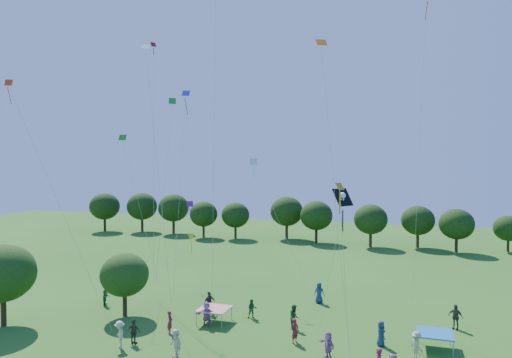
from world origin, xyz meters
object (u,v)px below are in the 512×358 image
object	(u,v)px
red_high_kite	(215,15)
near_tree_north	(125,275)
near_tree_west	(3,273)
tent_blue	(435,333)
tent_red_stripe	(214,309)
pirate_kite	(342,200)

from	to	relation	value
red_high_kite	near_tree_north	bearing A→B (deg)	169.07
near_tree_west	tent_blue	xyz separation A→B (m)	(29.91, 5.15, -2.85)
tent_red_stripe	pirate_kite	xyz separation A→B (m)	(10.32, -7.13, 8.99)
near_tree_west	near_tree_north	size ratio (longest dim) A/B	1.22
near_tree_west	red_high_kite	size ratio (longest dim) A/B	0.23
near_tree_west	tent_blue	world-z (taller)	near_tree_west
near_tree_north	tent_red_stripe	size ratio (longest dim) A/B	2.24
near_tree_north	tent_blue	bearing A→B (deg)	1.37
red_high_kite	tent_red_stripe	bearing A→B (deg)	116.29
pirate_kite	red_high_kite	distance (m)	15.77
tent_red_stripe	tent_blue	bearing A→B (deg)	-0.73
near_tree_north	red_high_kite	bearing A→B (deg)	-10.93
tent_blue	tent_red_stripe	bearing A→B (deg)	179.27
tent_red_stripe	pirate_kite	bearing A→B (deg)	-34.63
near_tree_north	pirate_kite	size ratio (longest dim) A/B	0.53
tent_red_stripe	red_high_kite	distance (m)	21.08
near_tree_north	pirate_kite	world-z (taller)	pirate_kite
near_tree_west	pirate_kite	size ratio (longest dim) A/B	0.64
near_tree_west	tent_red_stripe	world-z (taller)	near_tree_west
near_tree_north	tent_red_stripe	world-z (taller)	near_tree_north
tent_red_stripe	tent_blue	world-z (taller)	same
near_tree_north	red_high_kite	distance (m)	20.60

